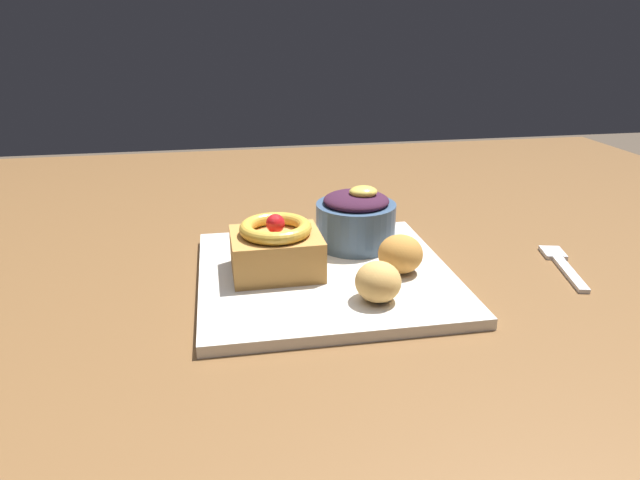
{
  "coord_description": "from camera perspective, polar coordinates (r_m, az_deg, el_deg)",
  "views": [
    {
      "loc": [
        -0.11,
        -0.68,
        1.0
      ],
      "look_at": [
        -0.0,
        -0.09,
        0.77
      ],
      "focal_mm": 32.14,
      "sensor_mm": 36.0,
      "label": 1
    }
  ],
  "objects": [
    {
      "name": "front_plate",
      "position": [
        0.64,
        0.32,
        -3.49
      ],
      "size": [
        0.28,
        0.28,
        0.01
      ],
      "primitive_type": "cube",
      "color": "silver",
      "rests_on": "dining_table"
    },
    {
      "name": "fritter_front",
      "position": [
        0.56,
        5.8,
        -4.16
      ],
      "size": [
        0.05,
        0.05,
        0.04
      ],
      "primitive_type": "ellipsoid",
      "color": "tan",
      "rests_on": "front_plate"
    },
    {
      "name": "cake_slice",
      "position": [
        0.62,
        -4.39,
        -0.79
      ],
      "size": [
        0.1,
        0.08,
        0.07
      ],
      "rotation": [
        0.0,
        0.0,
        0.02
      ],
      "color": "#B77F3D",
      "rests_on": "front_plate"
    },
    {
      "name": "fork",
      "position": [
        0.73,
        22.96,
        -2.22
      ],
      "size": [
        0.05,
        0.13,
        0.0
      ],
      "rotation": [
        0.0,
        0.0,
        1.33
      ],
      "color": "silver",
      "rests_on": "dining_table"
    },
    {
      "name": "dining_table",
      "position": [
        0.77,
        -1.07,
        -5.5
      ],
      "size": [
        1.54,
        1.15,
        0.73
      ],
      "color": "brown",
      "rests_on": "ground_plane"
    },
    {
      "name": "fritter_middle",
      "position": [
        0.63,
        8.01,
        -1.38
      ],
      "size": [
        0.05,
        0.05,
        0.04
      ],
      "primitive_type": "ellipsoid",
      "color": "#BC7F38",
      "rests_on": "front_plate"
    },
    {
      "name": "berry_ramekin",
      "position": [
        0.7,
        3.59,
        2.11
      ],
      "size": [
        0.1,
        0.1,
        0.08
      ],
      "color": "#3D5675",
      "rests_on": "front_plate"
    }
  ]
}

